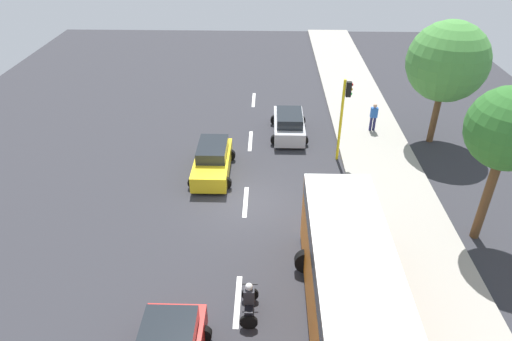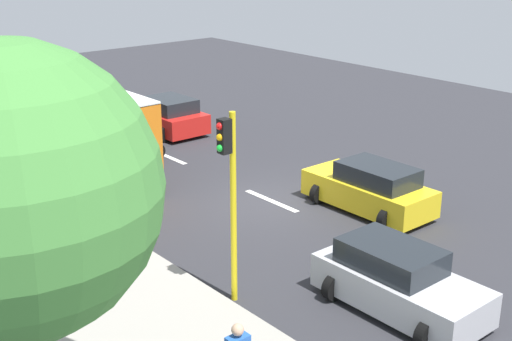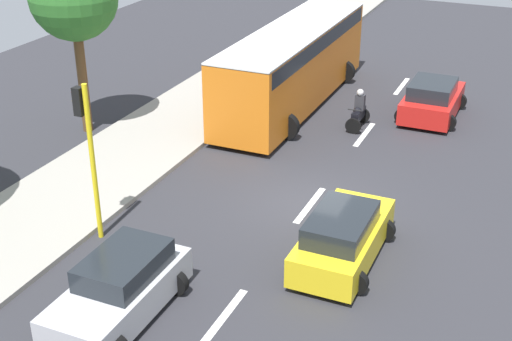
{
  "view_description": "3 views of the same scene",
  "coord_description": "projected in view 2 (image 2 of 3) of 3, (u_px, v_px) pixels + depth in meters",
  "views": [
    {
      "loc": [
        0.95,
        -17.1,
        12.41
      ],
      "look_at": [
        0.48,
        0.25,
        1.58
      ],
      "focal_mm": 31.7,
      "sensor_mm": 36.0,
      "label": 1
    },
    {
      "loc": [
        13.51,
        15.24,
        8.11
      ],
      "look_at": [
        0.58,
        -0.07,
        1.14
      ],
      "focal_mm": 48.35,
      "sensor_mm": 36.0,
      "label": 2
    },
    {
      "loc": [
        -6.06,
        17.82,
        10.3
      ],
      "look_at": [
        1.67,
        0.28,
        0.97
      ],
      "focal_mm": 49.33,
      "sensor_mm": 36.0,
      "label": 3
    }
  ],
  "objects": [
    {
      "name": "car_silver",
      "position": [
        398.0,
        281.0,
        15.39
      ],
      "size": [
        2.15,
        3.94,
        1.52
      ],
      "color": "#B7B7BC",
      "rests_on": "ground"
    },
    {
      "name": "lane_stripe_south",
      "position": [
        427.0,
        267.0,
        17.57
      ],
      "size": [
        0.2,
        2.4,
        0.01
      ],
      "primitive_type": "cube",
      "color": "white",
      "rests_on": "ground"
    },
    {
      "name": "ground_plane",
      "position": [
        271.0,
        202.0,
        21.91
      ],
      "size": [
        40.0,
        60.0,
        0.1
      ],
      "primitive_type": "cube",
      "color": "#2D2D33"
    },
    {
      "name": "lane_stripe_far_north",
      "position": [
        93.0,
        124.0,
        30.55
      ],
      "size": [
        0.2,
        2.4,
        0.01
      ],
      "primitive_type": "cube",
      "color": "white",
      "rests_on": "ground"
    },
    {
      "name": "car_red",
      "position": [
        167.0,
        116.0,
        29.2
      ],
      "size": [
        2.34,
        3.81,
        1.52
      ],
      "color": "red",
      "rests_on": "ground"
    },
    {
      "name": "street_tree_south",
      "position": [
        11.0,
        193.0,
        9.48
      ],
      "size": [
        4.26,
        4.26,
        6.85
      ],
      "color": "brown",
      "rests_on": "ground"
    },
    {
      "name": "car_yellow_cab",
      "position": [
        370.0,
        189.0,
        20.94
      ],
      "size": [
        2.14,
        4.11,
        1.52
      ],
      "color": "yellow",
      "rests_on": "ground"
    },
    {
      "name": "motorcycle",
      "position": [
        149.0,
        139.0,
        26.16
      ],
      "size": [
        0.6,
        1.3,
        1.53
      ],
      "color": "black",
      "rests_on": "ground"
    },
    {
      "name": "city_bus",
      "position": [
        50.0,
        115.0,
        24.8
      ],
      "size": [
        3.2,
        11.0,
        3.16
      ],
      "color": "orange",
      "rests_on": "ground"
    },
    {
      "name": "lane_stripe_north",
      "position": [
        167.0,
        156.0,
        26.23
      ],
      "size": [
        0.2,
        2.4,
        0.01
      ],
      "primitive_type": "cube",
      "color": "white",
      "rests_on": "ground"
    },
    {
      "name": "sidewalk",
      "position": [
        66.0,
        264.0,
        17.61
      ],
      "size": [
        4.0,
        60.0,
        0.15
      ],
      "primitive_type": "cube",
      "color": "#9E998E",
      "rests_on": "ground"
    },
    {
      "name": "lane_stripe_mid",
      "position": [
        271.0,
        201.0,
        21.9
      ],
      "size": [
        0.2,
        2.4,
        0.01
      ],
      "primitive_type": "cube",
      "color": "white",
      "rests_on": "ground"
    },
    {
      "name": "traffic_light_corner",
      "position": [
        230.0,
        182.0,
        15.03
      ],
      "size": [
        0.49,
        0.24,
        4.5
      ],
      "color": "yellow",
      "rests_on": "ground"
    }
  ]
}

